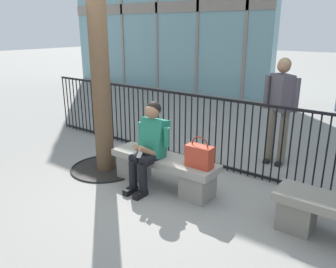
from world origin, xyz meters
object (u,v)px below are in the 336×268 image
object	(u,v)px
stone_bench	(164,168)
bystander_at_railing	(280,104)
handbag_on_bench	(199,156)
seated_person_with_phone	(150,143)

from	to	relation	value
stone_bench	bystander_at_railing	world-z (taller)	bystander_at_railing
handbag_on_bench	stone_bench	bearing A→B (deg)	179.01
handbag_on_bench	bystander_at_railing	size ratio (longest dim) A/B	0.24
stone_bench	seated_person_with_phone	bearing A→B (deg)	-137.60
seated_person_with_phone	bystander_at_railing	size ratio (longest dim) A/B	0.71
stone_bench	handbag_on_bench	size ratio (longest dim) A/B	3.93
seated_person_with_phone	bystander_at_railing	distance (m)	2.23
bystander_at_railing	stone_bench	bearing A→B (deg)	-117.54
stone_bench	seated_person_with_phone	xyz separation A→B (m)	(-0.14, -0.13, 0.38)
seated_person_with_phone	bystander_at_railing	world-z (taller)	bystander_at_railing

